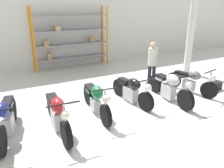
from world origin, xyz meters
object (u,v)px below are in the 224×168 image
(motorcycle_green, at_px, (96,99))
(motorcycle_black, at_px, (132,91))
(person_browsing, at_px, (152,61))
(motorcycle_grey, at_px, (191,81))
(motorcycle_red, at_px, (57,113))
(toolbox, at_px, (215,86))
(motorcycle_silver, at_px, (170,87))
(shelving_rack, at_px, (70,38))
(motorcycle_blue, at_px, (6,119))

(motorcycle_green, distance_m, motorcycle_black, 1.31)
(motorcycle_green, distance_m, person_browsing, 2.98)
(motorcycle_grey, xyz_separation_m, person_browsing, (-0.83, 1.15, 0.56))
(motorcycle_red, distance_m, motorcycle_green, 1.19)
(motorcycle_red, height_order, toolbox, motorcycle_red)
(motorcycle_silver, height_order, person_browsing, person_browsing)
(shelving_rack, xyz_separation_m, motorcycle_grey, (2.63, -5.18, -1.01))
(motorcycle_red, height_order, motorcycle_black, motorcycle_red)
(person_browsing, bearing_deg, motorcycle_black, 10.44)
(motorcycle_grey, bearing_deg, motorcycle_red, -98.29)
(shelving_rack, bearing_deg, toolbox, -55.88)
(motorcycle_red, bearing_deg, motorcycle_grey, 94.57)
(motorcycle_red, height_order, motorcycle_silver, motorcycle_silver)
(shelving_rack, height_order, motorcycle_red, shelving_rack)
(shelving_rack, height_order, motorcycle_silver, shelving_rack)
(motorcycle_blue, height_order, motorcycle_silver, motorcycle_silver)
(shelving_rack, height_order, person_browsing, shelving_rack)
(motorcycle_green, xyz_separation_m, motorcycle_silver, (2.43, -0.23, -0.01))
(motorcycle_blue, height_order, person_browsing, person_browsing)
(motorcycle_green, relative_size, motorcycle_grey, 1.07)
(motorcycle_blue, bearing_deg, motorcycle_silver, 100.15)
(motorcycle_blue, relative_size, toolbox, 4.68)
(motorcycle_blue, relative_size, motorcycle_green, 1.00)
(motorcycle_green, distance_m, toolbox, 4.60)
(shelving_rack, relative_size, person_browsing, 2.17)
(shelving_rack, distance_m, person_browsing, 4.44)
(motorcycle_red, bearing_deg, person_browsing, 111.37)
(motorcycle_black, bearing_deg, motorcycle_silver, 65.43)
(motorcycle_red, bearing_deg, motorcycle_silver, 92.83)
(motorcycle_blue, xyz_separation_m, motorcycle_red, (1.12, -0.29, 0.02))
(shelving_rack, relative_size, toolbox, 8.22)
(shelving_rack, bearing_deg, motorcycle_red, -110.96)
(motorcycle_black, height_order, person_browsing, person_browsing)
(motorcycle_black, bearing_deg, motorcycle_red, -83.33)
(motorcycle_green, bearing_deg, motorcycle_black, 102.38)
(motorcycle_green, bearing_deg, motorcycle_grey, 93.32)
(motorcycle_silver, bearing_deg, shelving_rack, -159.63)
(shelving_rack, relative_size, motorcycle_green, 1.76)
(shelving_rack, xyz_separation_m, person_browsing, (1.80, -4.03, -0.45))
(motorcycle_blue, bearing_deg, person_browsing, 115.21)
(shelving_rack, distance_m, motorcycle_blue, 6.14)
(motorcycle_black, height_order, motorcycle_grey, motorcycle_black)
(motorcycle_blue, distance_m, toolbox, 6.86)
(motorcycle_red, bearing_deg, motorcycle_green, 106.58)
(shelving_rack, bearing_deg, motorcycle_green, -100.29)
(motorcycle_red, xyz_separation_m, motorcycle_green, (1.15, 0.31, 0.03))
(shelving_rack, bearing_deg, motorcycle_grey, -63.11)
(motorcycle_silver, relative_size, motorcycle_grey, 1.12)
(motorcycle_red, height_order, person_browsing, person_browsing)
(shelving_rack, xyz_separation_m, motorcycle_black, (0.36, -4.94, -1.03))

